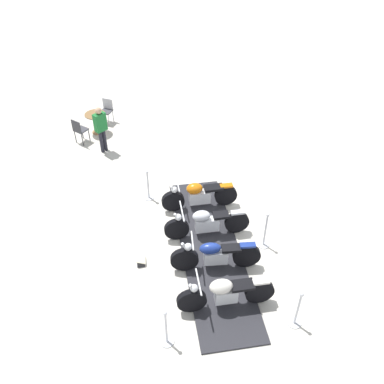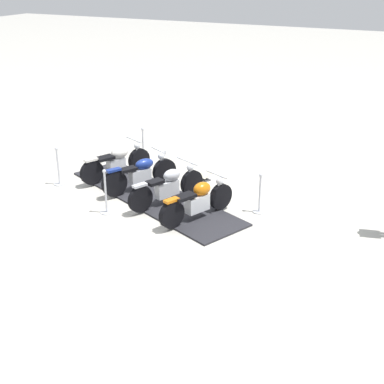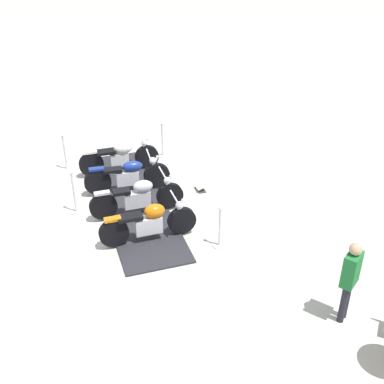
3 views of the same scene
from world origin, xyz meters
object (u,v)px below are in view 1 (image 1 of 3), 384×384
object	(u,v)px
motorcycle_cream	(225,293)
cafe_chair_near_table	(107,109)
motorcycle_chrome	(206,223)
stanchion_right_rear	(166,332)
cafe_table	(96,119)
stanchion_right_front	(148,189)
bystander_person	(101,126)
motorcycle_navy	(215,255)
info_placard	(141,260)
cafe_chair_across_table	(79,129)
motorcycle_copper	(199,195)
stanchion_left_rear	(297,314)
stanchion_left_mid	(265,235)

from	to	relation	value
motorcycle_cream	cafe_chair_near_table	bearing A→B (deg)	-73.65
motorcycle_chrome	cafe_chair_near_table	size ratio (longest dim) A/B	2.36
stanchion_right_rear	cafe_table	xyz separation A→B (m)	(-8.72, 2.04, 0.22)
stanchion_right_front	bystander_person	distance (m)	3.13
motorcycle_navy	stanchion_right_rear	bearing A→B (deg)	57.13
info_placard	cafe_chair_near_table	size ratio (longest dim) A/B	0.47
motorcycle_cream	cafe_chair_across_table	xyz separation A→B (m)	(-8.31, -0.26, 0.04)
motorcycle_copper	bystander_person	bearing A→B (deg)	-52.10
info_placard	cafe_chair_near_table	xyz separation A→B (m)	(-6.93, 2.15, 0.46)
bystander_person	stanchion_left_rear	bearing A→B (deg)	-7.22
stanchion_left_rear	bystander_person	xyz separation A→B (m)	(-8.59, -0.85, 0.64)
stanchion_right_rear	cafe_chair_near_table	world-z (taller)	stanchion_right_rear
motorcycle_copper	stanchion_right_front	xyz separation A→B (m)	(-1.17, -1.02, -0.15)
motorcycle_copper	stanchion_left_rear	distance (m)	4.37
bystander_person	info_placard	bearing A→B (deg)	-26.24
motorcycle_copper	cafe_table	bearing A→B (deg)	-58.19
info_placard	cafe_chair_across_table	bearing A→B (deg)	16.20
motorcycle_chrome	stanchion_right_front	distance (m)	2.30
motorcycle_chrome	cafe_chair_across_table	bearing A→B (deg)	-56.22
motorcycle_navy	stanchion_right_front	xyz separation A→B (m)	(-3.28, -0.11, -0.15)
motorcycle_navy	info_placard	distance (m)	1.92
motorcycle_navy	stanchion_left_mid	distance (m)	1.56
motorcycle_chrome	stanchion_left_mid	bearing A→B (deg)	158.49
stanchion_left_mid	stanchion_left_rear	world-z (taller)	stanchion_left_mid
stanchion_left_mid	bystander_person	xyz separation A→B (m)	(-6.38, -1.80, 0.62)
stanchion_left_mid	cafe_table	bearing A→B (deg)	-168.71
stanchion_right_front	stanchion_right_rear	xyz separation A→B (m)	(4.40, -1.89, 0.01)
stanchion_left_rear	motorcycle_cream	bearing A→B (deg)	-138.26
motorcycle_chrome	bystander_person	size ratio (longest dim) A/B	1.29
stanchion_left_mid	stanchion_left_rear	bearing A→B (deg)	-23.25
motorcycle_copper	motorcycle_cream	size ratio (longest dim) A/B	0.99
stanchion_left_rear	stanchion_right_rear	size ratio (longest dim) A/B	1.01
motorcycle_chrome	motorcycle_navy	distance (m)	1.14
cafe_chair_across_table	cafe_chair_near_table	bearing A→B (deg)	6.70
motorcycle_chrome	bystander_person	distance (m)	5.35
stanchion_left_rear	cafe_chair_near_table	xyz separation A→B (m)	(-10.35, 0.07, 0.17)
motorcycle_chrome	stanchion_right_rear	world-z (taller)	stanchion_right_rear
motorcycle_navy	cafe_chair_across_table	world-z (taller)	motorcycle_navy
motorcycle_chrome	stanchion_left_mid	xyz separation A→B (m)	(1.10, 1.11, -0.12)
motorcycle_chrome	stanchion_left_mid	size ratio (longest dim) A/B	1.91
motorcycle_cream	stanchion_left_mid	world-z (taller)	stanchion_left_mid
motorcycle_copper	motorcycle_cream	bearing A→B (deg)	89.44
motorcycle_chrome	stanchion_right_front	bearing A→B (deg)	-52.79
motorcycle_cream	stanchion_left_mid	distance (m)	2.26
motorcycle_chrome	stanchion_left_rear	bearing A→B (deg)	116.10
motorcycle_navy	cafe_chair_across_table	size ratio (longest dim) A/B	2.18
stanchion_right_front	bystander_person	bearing A→B (deg)	-177.63
stanchion_left_mid	cafe_chair_across_table	size ratio (longest dim) A/B	1.21
cafe_table	bystander_person	size ratio (longest dim) A/B	0.46
motorcycle_copper	cafe_table	world-z (taller)	motorcycle_copper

